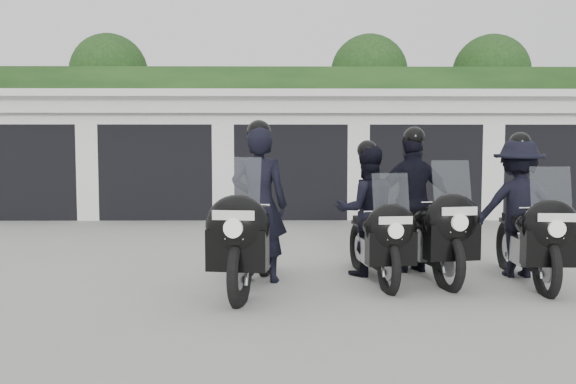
{
  "coord_description": "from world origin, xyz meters",
  "views": [
    {
      "loc": [
        -0.22,
        -8.52,
        1.69
      ],
      "look_at": [
        -0.12,
        0.1,
        1.05
      ],
      "focal_mm": 38.0,
      "sensor_mm": 36.0,
      "label": 1
    }
  ],
  "objects_px": {
    "police_bike_a": "(254,219)",
    "police_bike_b": "(370,218)",
    "police_bike_c": "(419,210)",
    "police_bike_d": "(522,215)"
  },
  "relations": [
    {
      "from": "police_bike_a",
      "to": "police_bike_b",
      "type": "distance_m",
      "value": 1.56
    },
    {
      "from": "police_bike_c",
      "to": "police_bike_a",
      "type": "bearing_deg",
      "value": -170.96
    },
    {
      "from": "police_bike_b",
      "to": "police_bike_c",
      "type": "xyz_separation_m",
      "value": [
        0.67,
        0.22,
        0.08
      ]
    },
    {
      "from": "police_bike_b",
      "to": "police_bike_d",
      "type": "xyz_separation_m",
      "value": [
        1.93,
        -0.09,
        0.05
      ]
    },
    {
      "from": "police_bike_a",
      "to": "police_bike_b",
      "type": "height_order",
      "value": "police_bike_a"
    },
    {
      "from": "police_bike_c",
      "to": "police_bike_b",
      "type": "bearing_deg",
      "value": -172.02
    },
    {
      "from": "police_bike_a",
      "to": "police_bike_d",
      "type": "height_order",
      "value": "police_bike_a"
    },
    {
      "from": "police_bike_a",
      "to": "police_bike_b",
      "type": "bearing_deg",
      "value": 28.43
    },
    {
      "from": "police_bike_b",
      "to": "police_bike_c",
      "type": "height_order",
      "value": "police_bike_c"
    },
    {
      "from": "police_bike_a",
      "to": "police_bike_d",
      "type": "xyz_separation_m",
      "value": [
        3.4,
        0.43,
        -0.0
      ]
    }
  ]
}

